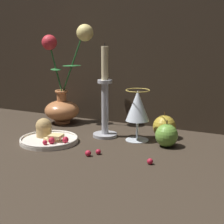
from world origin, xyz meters
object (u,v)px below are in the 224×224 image
plate_with_pastries (48,136)px  candlestick (105,103)px  wine_glass (138,108)px  apple_beside_vase (167,135)px  vase (63,94)px  apple_near_glass (164,127)px

plate_with_pastries → candlestick: candlestick is taller
wine_glass → candlestick: bearing=-176.7°
apple_beside_vase → candlestick: bearing=176.3°
vase → apple_near_glass: size_ratio=4.18×
vase → apple_beside_vase: bearing=-13.8°
wine_glass → apple_near_glass: size_ratio=1.88×
candlestick → apple_near_glass: candlestick is taller
candlestick → apple_near_glass: size_ratio=3.50×
wine_glass → apple_near_glass: 0.12m
wine_glass → apple_near_glass: (0.07, 0.06, -0.07)m
apple_beside_vase → apple_near_glass: (-0.03, 0.08, 0.00)m
apple_beside_vase → vase: bearing=166.2°
vase → plate_with_pastries: (0.09, -0.22, -0.09)m
plate_with_pastries → candlestick: bearing=43.9°
vase → candlestick: size_ratio=1.20×
wine_glass → candlestick: (-0.11, -0.01, 0.01)m
apple_near_glass → vase: bearing=176.4°
apple_beside_vase → apple_near_glass: size_ratio=0.93×
wine_glass → apple_beside_vase: 0.13m
vase → apple_near_glass: bearing=-3.6°
plate_with_pastries → apple_beside_vase: 0.37m
plate_with_pastries → candlestick: size_ratio=0.60×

